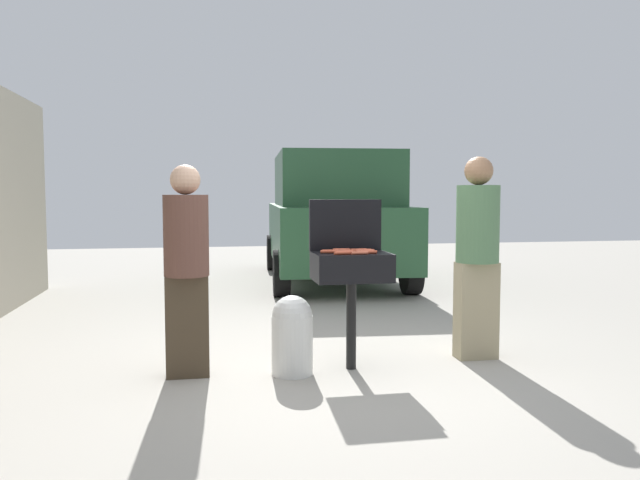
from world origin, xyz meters
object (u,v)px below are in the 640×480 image
hot_dog_12 (343,253)px  hot_dog_1 (363,250)px  hot_dog_0 (366,251)px  hot_dog_13 (351,251)px  hot_dog_2 (341,250)px  hot_dog_3 (345,252)px  hot_dog_6 (360,253)px  hot_dog_4 (369,252)px  person_right (477,250)px  hot_dog_11 (359,250)px  propane_tank (292,333)px  hot_dog_5 (342,250)px  hot_dog_8 (330,251)px  hot_dog_7 (342,253)px  person_left (187,262)px  hot_dog_10 (365,251)px  bbq_grill (351,271)px  parked_minivan (333,217)px  hot_dog_9 (329,252)px

hot_dog_12 → hot_dog_1: bearing=40.8°
hot_dog_0 → hot_dog_13: size_ratio=1.00×
hot_dog_2 → hot_dog_3: bearing=-92.5°
hot_dog_6 → hot_dog_12: same height
hot_dog_4 → person_right: 1.04m
hot_dog_11 → propane_tank: hot_dog_11 is taller
hot_dog_5 → hot_dog_6: same height
hot_dog_8 → propane_tank: hot_dog_8 is taller
hot_dog_1 → hot_dog_7: (-0.22, -0.21, 0.00)m
hot_dog_5 → hot_dog_11: 0.13m
hot_dog_5 → person_left: (-1.23, -0.07, -0.07)m
hot_dog_2 → hot_dog_10: size_ratio=1.00×
person_right → hot_dog_6: bearing=15.3°
hot_dog_8 → hot_dog_13: same height
hot_dog_6 → hot_dog_10: same height
hot_dog_13 → hot_dog_3: bearing=-151.7°
bbq_grill → hot_dog_0: size_ratio=7.17×
hot_dog_7 → hot_dog_13: bearing=53.5°
hot_dog_11 → hot_dog_10: bearing=-82.7°
hot_dog_2 → hot_dog_4: (0.17, -0.24, 0.00)m
hot_dog_7 → parked_minivan: 5.25m
hot_dog_0 → hot_dog_2: 0.22m
hot_dog_4 → hot_dog_11: 0.20m
hot_dog_6 → hot_dog_5: bearing=107.6°
hot_dog_2 → hot_dog_8: bearing=-139.5°
hot_dog_9 → bbq_grill: bearing=3.4°
bbq_grill → hot_dog_0: hot_dog_0 is taller
propane_tank → hot_dog_8: bearing=18.3°
hot_dog_3 → hot_dog_10: bearing=0.3°
hot_dog_8 → hot_dog_13: 0.17m
hot_dog_0 → hot_dog_3: bearing=-168.5°
hot_dog_1 → hot_dog_4: 0.17m
hot_dog_12 → person_left: bearing=173.2°
parked_minivan → hot_dog_8: bearing=82.2°
hot_dog_0 → hot_dog_5: same height
hot_dog_7 → hot_dog_9: 0.16m
hot_dog_0 → parked_minivan: parked_minivan is taller
hot_dog_4 → parked_minivan: (0.78, 5.12, 0.08)m
hot_dog_5 → hot_dog_6: (0.08, -0.25, 0.00)m
hot_dog_0 → parked_minivan: size_ratio=0.03×
hot_dog_6 → person_right: 1.13m
hot_dog_3 → hot_dog_5: same height
hot_dog_11 → hot_dog_12: (-0.17, -0.20, 0.00)m
hot_dog_10 → hot_dog_4: bearing=-78.4°
hot_dog_10 → hot_dog_12: 0.20m
hot_dog_11 → propane_tank: 0.86m
hot_dog_9 → person_left: bearing=178.0°
hot_dog_10 → propane_tank: 0.85m
parked_minivan → hot_dog_0: bearing=85.4°
hot_dog_0 → hot_dog_12: 0.24m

